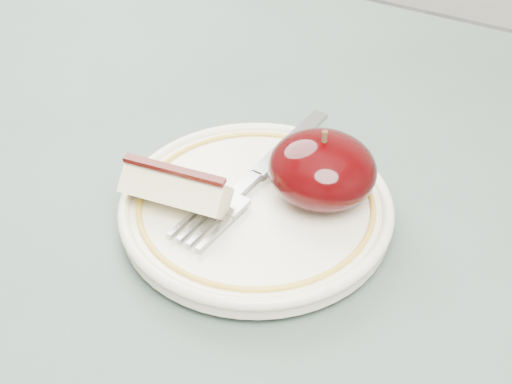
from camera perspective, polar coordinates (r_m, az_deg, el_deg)
The scene contains 5 objects.
table at distance 0.57m, azimuth -13.09°, elevation -10.05°, with size 0.90×0.90×0.75m.
plate at distance 0.50m, azimuth 0.00°, elevation -1.23°, with size 0.19×0.19×0.02m.
apple_half at distance 0.49m, azimuth 5.31°, elevation 1.84°, with size 0.08×0.07×0.06m.
apple_wedge at distance 0.48m, azimuth -6.45°, elevation 0.22°, with size 0.08×0.04×0.04m.
fork at distance 0.51m, azimuth -0.04°, elevation 1.34°, with size 0.04×0.18×0.00m.
Camera 1 is at (0.28, -0.25, 1.10)m, focal length 50.00 mm.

